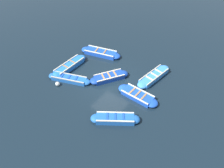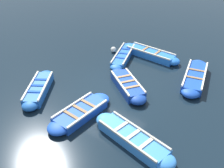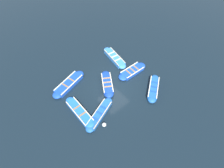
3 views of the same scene
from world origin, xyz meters
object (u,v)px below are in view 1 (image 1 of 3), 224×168
boat_far_corner (70,66)px  boat_inner_gap (69,79)px  boat_mid_row (115,119)px  boat_broadside (154,76)px  boat_alongside (138,95)px  buoy_orange_near (58,84)px  boat_outer_left (101,53)px  boat_outer_right (109,77)px

boat_far_corner → boat_inner_gap: boat_far_corner is taller
boat_mid_row → boat_broadside: (-5.45, -0.05, -0.01)m
boat_inner_gap → boat_alongside: bearing=107.3°
buoy_orange_near → boat_broadside: bearing=133.1°
boat_outer_left → boat_inner_gap: boat_outer_left is taller
boat_inner_gap → boat_outer_left: bearing=-176.7°
boat_alongside → buoy_orange_near: size_ratio=9.73×
boat_far_corner → boat_inner_gap: 1.67m
boat_broadside → buoy_orange_near: bearing=-46.9°
boat_outer_left → boat_alongside: (2.69, 5.72, -0.02)m
boat_far_corner → boat_broadside: size_ratio=0.98×
boat_broadside → boat_alongside: boat_broadside is taller
boat_mid_row → boat_far_corner: 6.98m
boat_mid_row → boat_alongside: (-2.81, 0.03, -0.03)m
boat_mid_row → boat_broadside: 5.45m
boat_broadside → boat_alongside: 2.65m
boat_mid_row → boat_outer_left: bearing=-134.0°
boat_outer_right → boat_outer_left: bearing=-129.9°
boat_mid_row → boat_alongside: boat_mid_row is taller
boat_inner_gap → buoy_orange_near: 1.04m
boat_inner_gap → boat_broadside: bearing=128.9°
boat_outer_right → buoy_orange_near: size_ratio=9.29×
boat_outer_right → boat_alongside: bearing=82.9°
boat_broadside → boat_alongside: bearing=1.7°
boat_inner_gap → buoy_orange_near: size_ratio=10.47×
boat_far_corner → boat_outer_left: bearing=164.3°
boat_outer_left → boat_far_corner: size_ratio=1.05×
boat_outer_left → boat_broadside: size_ratio=1.03×
boat_broadside → buoy_orange_near: 7.81m
boat_mid_row → boat_far_corner: (-2.31, -6.59, -0.00)m
boat_broadside → buoy_orange_near: size_ratio=11.12×
boat_far_corner → boat_alongside: (-0.50, 6.62, -0.03)m
boat_outer_left → boat_mid_row: boat_mid_row is taller
boat_outer_right → buoy_orange_near: 4.17m
boat_alongside → buoy_orange_near: 6.38m
boat_outer_right → boat_inner_gap: (2.07, -2.52, -0.03)m
boat_outer_right → boat_alongside: boat_outer_right is taller
boat_alongside → boat_inner_gap: 5.73m
boat_mid_row → boat_broadside: boat_mid_row is taller
boat_mid_row → boat_outer_right: bearing=-137.4°
boat_broadside → boat_inner_gap: 6.92m
boat_outer_left → boat_broadside: (0.04, 5.64, -0.00)m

